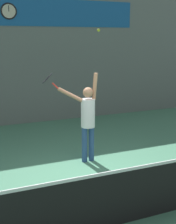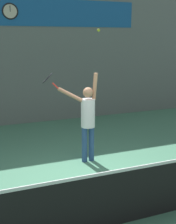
{
  "view_description": "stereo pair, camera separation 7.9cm",
  "coord_description": "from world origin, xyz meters",
  "views": [
    {
      "loc": [
        -2.41,
        -5.32,
        2.91
      ],
      "look_at": [
        0.39,
        1.24,
        1.23
      ],
      "focal_mm": 50.0,
      "sensor_mm": 36.0,
      "label": 1
    },
    {
      "loc": [
        -2.34,
        -5.35,
        2.91
      ],
      "look_at": [
        0.39,
        1.24,
        1.23
      ],
      "focal_mm": 50.0,
      "sensor_mm": 36.0,
      "label": 2
    }
  ],
  "objects": [
    {
      "name": "ground_plane",
      "position": [
        0.0,
        0.0,
        0.0
      ],
      "size": [
        18.0,
        18.0,
        0.0
      ],
      "primitive_type": "plane",
      "color": "#4C8C6B"
    },
    {
      "name": "back_wall",
      "position": [
        0.0,
        5.36,
        2.5
      ],
      "size": [
        18.0,
        0.1,
        5.0
      ],
      "color": "slate",
      "rests_on": "ground_plane"
    },
    {
      "name": "sponsor_banner",
      "position": [
        0.0,
        5.3,
        3.77
      ],
      "size": [
        7.68,
        0.02,
        0.9
      ],
      "color": "#195B9E"
    },
    {
      "name": "scoreboard_clock",
      "position": [
        -0.64,
        5.28,
        3.77
      ],
      "size": [
        0.52,
        0.05,
        0.52
      ],
      "color": "beige"
    },
    {
      "name": "court_net",
      "position": [
        0.0,
        -1.42,
        0.5
      ],
      "size": [
        8.43,
        0.07,
        1.06
      ],
      "color": "#333333",
      "rests_on": "ground_plane"
    },
    {
      "name": "tennis_player",
      "position": [
        0.39,
        1.25,
        1.12
      ],
      "size": [
        0.89,
        0.58,
        2.15
      ],
      "color": "#2D4C7F",
      "rests_on": "ground_plane"
    },
    {
      "name": "tennis_racket",
      "position": [
        -0.43,
        1.69,
        2.0
      ],
      "size": [
        0.43,
        0.4,
        0.39
      ],
      "color": "red"
    },
    {
      "name": "tennis_ball",
      "position": [
        0.63,
        1.17,
        3.09
      ],
      "size": [
        0.07,
        0.07,
        0.07
      ],
      "color": "#CCDB2D"
    },
    {
      "name": "water_bottle",
      "position": [
        1.72,
        4.44,
        0.13
      ],
      "size": [
        0.09,
        0.09,
        0.28
      ],
      "color": "#D84C19",
      "rests_on": "ground_plane"
    }
  ]
}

